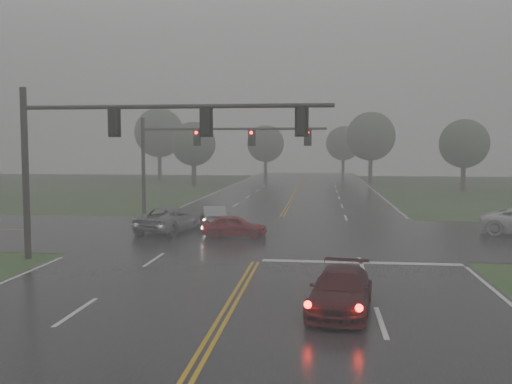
# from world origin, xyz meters

# --- Properties ---
(main_road) EXTENTS (18.00, 160.00, 0.02)m
(main_road) POSITION_xyz_m (0.00, 20.00, 0.00)
(main_road) COLOR black
(main_road) RESTS_ON ground
(cross_street) EXTENTS (120.00, 14.00, 0.02)m
(cross_street) POSITION_xyz_m (0.00, 22.00, 0.00)
(cross_street) COLOR black
(cross_street) RESTS_ON ground
(stop_bar) EXTENTS (8.50, 0.50, 0.01)m
(stop_bar) POSITION_xyz_m (4.50, 14.40, 0.00)
(stop_bar) COLOR silver
(stop_bar) RESTS_ON ground
(sedan_maroon) EXTENTS (2.31, 4.53, 1.26)m
(sedan_maroon) POSITION_xyz_m (3.40, 7.00, 0.00)
(sedan_maroon) COLOR #390A0F
(sedan_maroon) RESTS_ON ground
(sedan_red) EXTENTS (3.61, 1.50, 1.22)m
(sedan_red) POSITION_xyz_m (-1.94, 20.70, 0.00)
(sedan_red) COLOR maroon
(sedan_red) RESTS_ON ground
(sedan_silver) EXTENTS (2.32, 4.12, 1.29)m
(sedan_silver) POSITION_xyz_m (-3.91, 24.89, 0.00)
(sedan_silver) COLOR #9B9EA2
(sedan_silver) RESTS_ON ground
(car_grey) EXTENTS (3.74, 5.74, 1.47)m
(car_grey) POSITION_xyz_m (-5.93, 22.39, 0.00)
(car_grey) COLOR slate
(car_grey) RESTS_ON ground
(signal_gantry_near) EXTENTS (13.64, 0.33, 7.57)m
(signal_gantry_near) POSITION_xyz_m (-6.01, 13.74, 5.32)
(signal_gantry_near) COLOR black
(signal_gantry_near) RESTS_ON ground
(signal_gantry_far) EXTENTS (13.45, 0.36, 7.11)m
(signal_gantry_far) POSITION_xyz_m (-6.00, 30.48, 5.02)
(signal_gantry_far) COLOR black
(signal_gantry_far) RESTS_ON ground
(tree_nw_a) EXTENTS (5.57, 5.57, 8.17)m
(tree_nw_a) POSITION_xyz_m (-13.27, 60.50, 5.37)
(tree_nw_a) COLOR #342A22
(tree_nw_a) RESTS_ON ground
(tree_ne_a) EXTENTS (6.65, 6.65, 9.77)m
(tree_ne_a) POSITION_xyz_m (9.40, 69.03, 6.43)
(tree_ne_a) COLOR #342A22
(tree_ne_a) RESTS_ON ground
(tree_n_mid) EXTENTS (5.70, 5.70, 8.37)m
(tree_n_mid) POSITION_xyz_m (-5.84, 77.48, 5.50)
(tree_n_mid) COLOR #342A22
(tree_n_mid) RESTS_ON ground
(tree_e_near) EXTENTS (5.55, 5.55, 8.15)m
(tree_e_near) POSITION_xyz_m (18.78, 56.87, 5.36)
(tree_e_near) COLOR #342A22
(tree_e_near) RESTS_ON ground
(tree_nw_b) EXTENTS (7.35, 7.35, 10.80)m
(tree_nw_b) POSITION_xyz_m (-21.45, 73.40, 7.10)
(tree_nw_b) COLOR #342A22
(tree_nw_b) RESTS_ON ground
(tree_n_far) EXTENTS (5.79, 5.79, 8.51)m
(tree_n_far) POSITION_xyz_m (6.35, 86.96, 5.59)
(tree_n_far) COLOR #342A22
(tree_n_far) RESTS_ON ground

